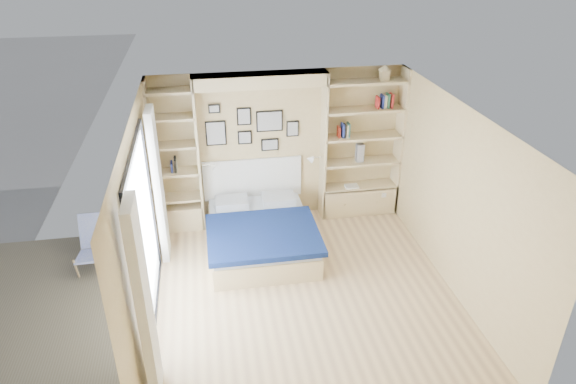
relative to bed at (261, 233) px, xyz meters
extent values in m
plane|color=tan|center=(0.45, -1.23, -0.27)|extent=(4.50, 4.50, 0.00)
plane|color=tan|center=(0.45, 1.02, 0.98)|extent=(4.00, 0.00, 4.00)
plane|color=tan|center=(0.45, -3.48, 0.98)|extent=(4.00, 0.00, 4.00)
plane|color=tan|center=(-1.55, -1.23, 0.98)|extent=(0.00, 4.50, 4.50)
plane|color=tan|center=(2.45, -1.23, 0.98)|extent=(0.00, 4.50, 4.50)
plane|color=white|center=(0.45, -1.23, 2.23)|extent=(4.50, 4.50, 0.00)
cube|color=tan|center=(-0.85, 0.85, 0.98)|extent=(0.04, 0.35, 2.50)
cube|color=tan|center=(1.15, 0.85, 0.98)|extent=(0.04, 0.35, 2.50)
cube|color=tan|center=(0.15, 0.85, 2.13)|extent=(2.00, 0.35, 0.20)
cube|color=tan|center=(2.43, 0.85, 0.98)|extent=(0.04, 0.35, 2.50)
cube|color=tan|center=(-1.53, 0.85, 0.98)|extent=(0.04, 0.35, 2.50)
cube|color=tan|center=(1.80, 0.85, -0.02)|extent=(1.30, 0.35, 0.50)
cube|color=tan|center=(-1.20, 0.85, -0.07)|extent=(0.70, 0.35, 0.40)
cube|color=black|center=(-1.52, -1.23, 1.96)|extent=(0.04, 2.08, 0.06)
cube|color=black|center=(-1.52, -1.23, -0.24)|extent=(0.04, 2.08, 0.06)
cube|color=black|center=(-1.52, -2.25, 0.83)|extent=(0.04, 0.06, 2.20)
cube|color=black|center=(-1.52, -0.21, 0.83)|extent=(0.04, 0.06, 2.20)
cube|color=silver|center=(-1.53, -1.23, 0.85)|extent=(0.01, 2.00, 2.20)
cube|color=white|center=(-1.43, -2.53, 0.88)|extent=(0.10, 0.45, 2.30)
cube|color=white|center=(-1.43, 0.07, 0.88)|extent=(0.10, 0.45, 2.30)
cube|color=tan|center=(1.80, 0.85, 0.23)|extent=(1.30, 0.35, 0.04)
cube|color=tan|center=(1.80, 0.85, 0.68)|extent=(1.30, 0.35, 0.04)
cube|color=tan|center=(1.80, 0.85, 1.13)|extent=(1.30, 0.35, 0.04)
cube|color=tan|center=(1.80, 0.85, 1.58)|extent=(1.30, 0.35, 0.04)
cube|color=tan|center=(1.80, 0.85, 2.03)|extent=(1.30, 0.35, 0.04)
cube|color=tan|center=(-1.20, 0.85, 0.28)|extent=(0.70, 0.35, 0.04)
cube|color=tan|center=(-1.20, 0.85, 0.73)|extent=(0.70, 0.35, 0.04)
cube|color=tan|center=(-1.20, 0.85, 1.18)|extent=(0.70, 0.35, 0.04)
cube|color=tan|center=(-1.20, 0.85, 1.63)|extent=(0.70, 0.35, 0.04)
cube|color=tan|center=(-1.20, 0.85, 2.03)|extent=(0.70, 0.35, 0.04)
cube|color=tan|center=(0.00, -0.01, -0.10)|extent=(1.52, 1.90, 0.33)
cube|color=#ADB3BD|center=(0.00, -0.01, 0.12)|extent=(1.48, 1.86, 0.10)
cube|color=#0C1A44|center=(0.00, -0.34, 0.19)|extent=(1.62, 1.33, 0.08)
cube|color=#ADB3BD|center=(-0.38, 0.64, 0.23)|extent=(0.52, 0.38, 0.12)
cube|color=#ADB3BD|center=(0.38, 0.64, 0.23)|extent=(0.52, 0.38, 0.12)
cube|color=white|center=(0.00, 0.99, 0.45)|extent=(1.62, 0.04, 0.70)
cube|color=black|center=(-0.55, 1.00, 1.28)|extent=(0.32, 0.02, 0.40)
cube|color=gray|center=(-0.55, 0.99, 1.28)|extent=(0.28, 0.01, 0.36)
cube|color=black|center=(-0.10, 1.00, 1.53)|extent=(0.22, 0.02, 0.28)
cube|color=gray|center=(-0.10, 0.99, 1.53)|extent=(0.18, 0.01, 0.24)
cube|color=black|center=(-0.10, 1.00, 1.18)|extent=(0.22, 0.02, 0.22)
cube|color=gray|center=(-0.10, 0.99, 1.18)|extent=(0.18, 0.01, 0.18)
cube|color=black|center=(0.30, 1.00, 1.43)|extent=(0.42, 0.02, 0.34)
cube|color=gray|center=(0.30, 0.99, 1.43)|extent=(0.38, 0.01, 0.30)
cube|color=black|center=(0.30, 1.00, 1.03)|extent=(0.28, 0.02, 0.20)
cube|color=gray|center=(0.30, 0.99, 1.03)|extent=(0.24, 0.01, 0.16)
cube|color=black|center=(0.67, 1.00, 1.28)|extent=(0.20, 0.02, 0.26)
cube|color=gray|center=(0.67, 0.99, 1.28)|extent=(0.16, 0.01, 0.22)
cube|color=black|center=(-0.55, 1.00, 1.68)|extent=(0.18, 0.02, 0.14)
cube|color=gray|center=(-0.55, 0.99, 1.68)|extent=(0.14, 0.01, 0.10)
cylinder|color=silver|center=(-0.71, 0.77, 0.85)|extent=(0.20, 0.02, 0.02)
cone|color=white|center=(-0.61, 0.77, 0.83)|extent=(0.13, 0.12, 0.15)
cylinder|color=silver|center=(1.01, 0.77, 0.85)|extent=(0.20, 0.02, 0.02)
cone|color=white|center=(0.91, 0.77, 0.83)|extent=(0.13, 0.12, 0.15)
cube|color=maroon|center=(1.39, 0.84, 1.24)|extent=(0.02, 0.15, 0.17)
cube|color=navy|center=(1.45, 0.84, 1.27)|extent=(0.03, 0.15, 0.22)
cube|color=black|center=(1.49, 0.84, 1.26)|extent=(0.03, 0.15, 0.21)
cube|color=#BFB28C|center=(1.51, 0.84, 1.25)|extent=(0.04, 0.15, 0.20)
cube|color=#265146|center=(1.55, 0.84, 1.27)|extent=(0.03, 0.15, 0.23)
cube|color=#A51E1E|center=(2.00, 0.84, 1.70)|extent=(0.02, 0.15, 0.19)
cube|color=navy|center=(2.07, 0.84, 1.71)|extent=(0.03, 0.15, 0.21)
cube|color=#BFB28C|center=(2.12, 0.84, 1.71)|extent=(0.04, 0.15, 0.21)
cube|color=#26593F|center=(2.17, 0.84, 1.72)|extent=(0.03, 0.15, 0.23)
cube|color=#A51E1E|center=(2.23, 0.84, 1.72)|extent=(0.03, 0.15, 0.22)
cube|color=navy|center=(-1.27, 0.84, 0.84)|extent=(0.02, 0.15, 0.16)
cube|color=black|center=(-1.21, 0.84, 0.87)|extent=(0.03, 0.15, 0.23)
cube|color=#BFB28C|center=(-1.21, 0.84, 0.86)|extent=(0.03, 0.15, 0.20)
cube|color=tan|center=(2.07, 0.84, 2.13)|extent=(0.13, 0.13, 0.15)
cone|color=tan|center=(2.07, 0.84, 2.24)|extent=(0.20, 0.20, 0.08)
cube|color=slate|center=(1.77, 0.84, 0.85)|extent=(0.12, 0.12, 0.30)
cube|color=white|center=(1.65, 0.79, 0.27)|extent=(0.22, 0.16, 0.03)
cube|color=#6A614E|center=(-3.15, -1.23, -0.27)|extent=(3.20, 4.00, 0.05)
cylinder|color=tan|center=(-2.63, -0.38, -0.08)|extent=(0.03, 0.13, 0.37)
cylinder|color=tan|center=(-2.21, -0.37, -0.08)|extent=(0.03, 0.13, 0.37)
cylinder|color=tan|center=(-2.64, 0.14, 0.02)|extent=(0.03, 0.31, 0.61)
cylinder|color=tan|center=(-2.22, 0.15, 0.02)|extent=(0.03, 0.31, 0.61)
cube|color=blue|center=(-2.42, -0.19, 0.00)|extent=(0.43, 0.52, 0.14)
cube|color=blue|center=(-2.43, 0.17, 0.21)|extent=(0.43, 0.21, 0.50)
camera|label=1|loc=(-0.71, -6.62, 4.17)|focal=32.00mm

